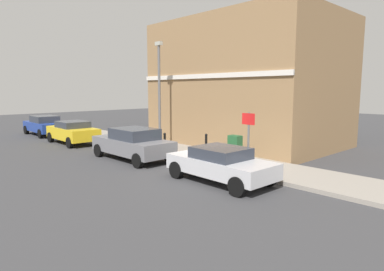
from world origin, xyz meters
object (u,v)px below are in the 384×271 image
object	(u,v)px
car_silver	(220,164)
car_blue	(44,125)
street_sign	(248,133)
bollard_near_cabinet	(206,143)
bollard_far_kerb	(165,142)
car_yellow	(73,132)
lamppost	(159,90)
car_grey	(133,143)
utility_cabinet	(235,149)

from	to	relation	value
car_silver	car_blue	distance (m)	17.25
car_blue	street_sign	bearing A→B (deg)	-174.45
car_blue	bollard_near_cabinet	bearing A→B (deg)	-168.25
car_blue	bollard_near_cabinet	world-z (taller)	car_blue
bollard_far_kerb	car_yellow	bearing A→B (deg)	103.36
street_sign	lamppost	world-z (taller)	lamppost
car_silver	car_grey	world-z (taller)	car_grey
car_yellow	lamppost	world-z (taller)	lamppost
bollard_far_kerb	lamppost	size ratio (longest dim) A/B	0.18
bollard_near_cabinet	lamppost	world-z (taller)	lamppost
car_yellow	street_sign	distance (m)	12.26
bollard_far_kerb	car_grey	bearing A→B (deg)	164.03
bollard_far_kerb	street_sign	bearing A→B (deg)	-89.47
car_yellow	bollard_near_cabinet	size ratio (longest dim) A/B	3.91
car_yellow	utility_cabinet	bearing A→B (deg)	-164.59
car_silver	car_yellow	world-z (taller)	car_yellow
street_sign	utility_cabinet	bearing A→B (deg)	54.61
car_grey	car_yellow	distance (m)	6.55
car_grey	street_sign	bearing A→B (deg)	-164.49
car_grey	street_sign	xyz separation A→B (m)	(1.63, -5.56, 0.88)
car_silver	bollard_near_cabinet	distance (m)	4.38
car_blue	bollard_far_kerb	xyz separation A→B (m)	(1.53, -12.19, -0.05)
utility_cabinet	car_silver	bearing A→B (deg)	-150.15
car_silver	bollard_near_cabinet	world-z (taller)	car_silver
car_silver	utility_cabinet	distance (m)	3.06
car_yellow	lamppost	size ratio (longest dim) A/B	0.71
car_silver	utility_cabinet	xyz separation A→B (m)	(2.65, 1.52, 0.00)
car_yellow	bollard_near_cabinet	bearing A→B (deg)	-160.91
car_blue	lamppost	size ratio (longest dim) A/B	0.73
car_silver	bollard_near_cabinet	xyz separation A→B (m)	(2.75, 3.41, 0.02)
car_silver	car_yellow	distance (m)	12.06
car_grey	car_yellow	xyz separation A→B (m)	(-0.08, 6.55, -0.04)
utility_cabinet	car_blue	bearing A→B (deg)	99.72
car_yellow	car_blue	world-z (taller)	car_blue
car_silver	car_yellow	bearing A→B (deg)	1.68
car_blue	lamppost	bearing A→B (deg)	-165.98
car_yellow	bollard_near_cabinet	distance (m)	9.13
utility_cabinet	street_sign	distance (m)	2.16
car_silver	street_sign	world-z (taller)	street_sign
lamppost	car_yellow	bearing A→B (deg)	116.88
utility_cabinet	lamppost	world-z (taller)	lamppost
car_yellow	street_sign	world-z (taller)	street_sign
car_grey	lamppost	bearing A→B (deg)	-64.97
car_silver	car_yellow	xyz separation A→B (m)	(-0.17, 12.06, 0.06)
car_blue	lamppost	distance (m)	11.08
bollard_near_cabinet	street_sign	size ratio (longest dim) A/B	0.45
car_silver	utility_cabinet	size ratio (longest dim) A/B	3.56
car_grey	car_yellow	world-z (taller)	car_grey
car_blue	car_yellow	bearing A→B (deg)	178.90
car_silver	lamppost	distance (m)	7.68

